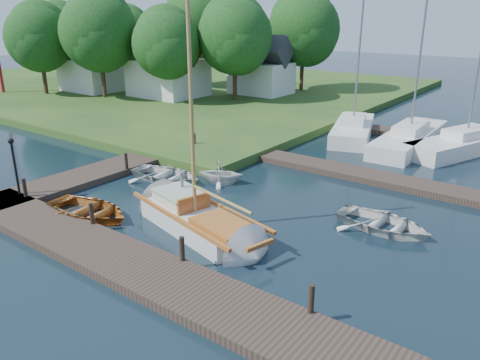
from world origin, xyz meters
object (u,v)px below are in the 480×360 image
Objects in this scene: tender_a at (166,173)px; tree_3 at (235,35)px; tree_5 at (127,35)px; tree_1 at (99,31)px; dinghy at (88,207)px; marina_boat_2 at (466,142)px; marina_boat_1 at (410,137)px; house_c at (261,71)px; mooring_post_0 at (25,187)px; sailboat at (201,223)px; mooring_post_3 at (311,299)px; lamp_post at (14,158)px; house_b at (93,66)px; tree_6 at (60,32)px; marina_boat_0 at (353,128)px; tree_7 at (304,29)px; tree_0 at (39,37)px; mooring_post_1 at (92,213)px; tender_c at (383,220)px; mooring_post_4 at (126,161)px; house_a at (168,68)px; tender_b at (221,171)px; mooring_post_2 at (182,249)px; tree_4 at (195,26)px; mooring_post_5 at (194,140)px.

tender_a is 0.42× the size of tree_3.
tree_1 is at bearing -53.13° from tree_5.
marina_boat_2 is (9.70, 18.66, 0.18)m from dinghy.
marina_boat_1 reaches higher than house_c.
marina_boat_2 reaches higher than marina_boat_1.
mooring_post_0 is 0.07× the size of marina_boat_2.
sailboat is at bearing -60.05° from house_c.
mooring_post_3 is 0.33× the size of lamp_post.
tree_5 is at bearing 108.28° from house_b.
marina_boat_1 is at bearing -35.51° from tender_a.
house_b is at bearing 163.46° from sailboat.
house_c is (14.00, 8.00, -0.19)m from house_b.
tender_a is at bearing -30.96° from tree_1.
marina_boat_1 reaches higher than tree_6.
mooring_post_0 reaches higher than tender_a.
lamp_post reaches higher than dinghy.
lamp_post reaches higher than tender_a.
marina_boat_0 is at bearing -0.76° from house_b.
dinghy is 0.72× the size of house_c.
tree_7 is (-7.77, 30.34, 5.81)m from dinghy.
tender_a is 0.44× the size of tree_0.
sailboat reaches higher than mooring_post_1.
sailboat is 2.76× the size of tender_c.
marina_boat_1 reaches higher than sailboat.
tree_7 is (24.00, 10.00, 0.56)m from tree_6.
house_b is at bearing 146.31° from mooring_post_4.
tree_1 reaches higher than tender_a.
tree_3 reaches higher than house_b.
tree_5 is (-2.00, 6.05, 2.65)m from house_b.
mooring_post_3 is 18.93m from marina_boat_1.
house_a is 11.06m from tree_5.
tree_7 reaches higher than tender_b.
marina_boat_2 is (-0.53, 19.37, -0.13)m from mooring_post_3.
tree_0 is (-27.00, 15.05, 4.83)m from mooring_post_1.
mooring_post_2 is 1.00× the size of mooring_post_4.
tree_5 is 7.21m from tree_6.
marina_boat_0 is (6.87, 18.64, -1.29)m from lamp_post.
dinghy is at bearing -179.37° from tender_a.
house_a is (-13.00, 16.00, 2.26)m from mooring_post_4.
sailboat is 33.77m from tree_4.
house_c reaches higher than mooring_post_4.
tree_0 is 6.35m from tree_1.
house_c is at bearing 133.98° from sailboat.
house_b is 1.10× the size of house_c.
mooring_post_1 is 6.40m from mooring_post_4.
marina_boat_1 is 27.13m from tree_1.
tree_6 is at bearing -174.81° from tree_3.
tree_4 is (-27.48, 20.58, 6.00)m from tender_c.
tree_5 is at bearing 146.80° from mooring_post_5.
mooring_post_5 is at bearing -22.53° from tree_1.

